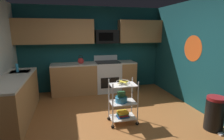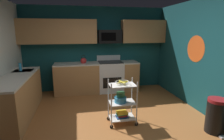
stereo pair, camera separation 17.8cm
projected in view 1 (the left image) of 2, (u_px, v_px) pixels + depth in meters
floor at (110, 126)px, 3.63m from camera, size 4.40×4.80×0.04m
wall_back at (93, 49)px, 5.65m from camera, size 4.52×0.06×2.60m
wall_right at (210, 58)px, 3.87m from camera, size 0.06×4.80×2.60m
wall_flower_decal at (193, 48)px, 4.34m from camera, size 0.00×0.63×0.63m
counter_run at (66, 85)px, 4.74m from camera, size 3.48×2.69×0.92m
oven_range at (108, 76)px, 5.61m from camera, size 0.76×0.65×1.10m
upper_cabinets at (90, 32)px, 5.32m from camera, size 4.40×0.33×0.70m
microwave at (107, 37)px, 5.45m from camera, size 0.70×0.39×0.40m
rolling_cart at (123, 102)px, 3.62m from camera, size 0.58×0.36×0.91m
fruit_bowl at (123, 82)px, 3.53m from camera, size 0.27×0.27×0.07m
mixing_bowl_large at (121, 99)px, 3.60m from camera, size 0.25×0.25×0.11m
mixing_bowl_small at (121, 94)px, 3.62m from camera, size 0.18×0.18×0.08m
book_stack at (123, 114)px, 3.68m from camera, size 0.25×0.20×0.12m
kettle at (81, 61)px, 5.30m from camera, size 0.21×0.18×0.26m
dish_soap_bottle at (17, 68)px, 4.17m from camera, size 0.06×0.06×0.20m
trash_can at (215, 113)px, 3.40m from camera, size 0.34×0.42×0.66m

